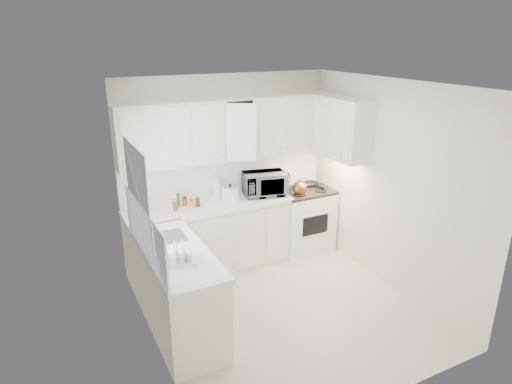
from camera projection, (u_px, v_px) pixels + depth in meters
floor at (283, 309)px, 5.26m from camera, size 3.20×3.20×0.00m
ceiling at (288, 85)px, 4.39m from camera, size 3.20×3.20×0.00m
wall_back at (227, 169)px, 6.17m from camera, size 3.00×0.00×3.00m
wall_front at (388, 273)px, 3.48m from camera, size 3.00×0.00×3.00m
wall_left at (148, 233)px, 4.19m from camera, size 0.00×3.20×3.20m
wall_right at (390, 187)px, 5.46m from camera, size 0.00×3.20×3.20m
window_blinds at (139, 196)px, 4.41m from camera, size 0.06×0.96×1.06m
lower_cabinets_back at (211, 239)px, 6.04m from camera, size 2.22×0.60×0.90m
lower_cabinets_left at (178, 293)px, 4.77m from camera, size 0.60×1.60×0.90m
countertop_back at (210, 206)px, 5.87m from camera, size 2.24×0.64×0.05m
countertop_left at (176, 253)px, 4.61m from camera, size 0.64×1.62×0.05m
backsplash_back at (227, 175)px, 6.19m from camera, size 2.98×0.02×0.55m
backsplash_left at (145, 232)px, 4.39m from camera, size 0.02×1.60×0.55m
upper_cabinets_back at (231, 158)px, 5.97m from camera, size 3.00×0.33×0.80m
upper_cabinets_right at (340, 157)px, 6.02m from camera, size 0.33×0.90×0.80m
sink at (165, 228)px, 4.86m from camera, size 0.42×0.38×0.30m
stove at (303, 211)px, 6.58m from camera, size 0.78×0.64×1.20m
tea_kettle at (300, 187)px, 6.22m from camera, size 0.32×0.30×0.23m
frying_pan at (309, 183)px, 6.67m from camera, size 0.37×0.52×0.04m
microwave at (264, 181)px, 6.16m from camera, size 0.63×0.43×0.39m
rice_cooker at (230, 192)px, 5.98m from camera, size 0.25×0.25×0.23m
paper_towel at (217, 188)px, 6.07m from camera, size 0.12×0.12×0.27m
utensil_crock at (280, 185)px, 6.11m from camera, size 0.13×0.13×0.34m
dish_rack at (178, 253)px, 4.34m from camera, size 0.43×0.36×0.20m
spice_left_0 at (173, 202)px, 5.75m from camera, size 0.06×0.06×0.13m
spice_left_1 at (180, 204)px, 5.71m from camera, size 0.06×0.06×0.13m
spice_left_2 at (184, 201)px, 5.82m from camera, size 0.06×0.06×0.13m
spice_left_3 at (191, 202)px, 5.77m from camera, size 0.06×0.06×0.13m
spice_left_4 at (195, 199)px, 5.88m from camera, size 0.06×0.06×0.13m
sauce_right_0 at (268, 184)px, 6.39m from camera, size 0.06×0.06×0.19m
sauce_right_1 at (273, 184)px, 6.36m from camera, size 0.06×0.06×0.19m
sauce_right_2 at (275, 183)px, 6.43m from camera, size 0.06×0.06×0.19m
sauce_right_3 at (280, 183)px, 6.41m from camera, size 0.06×0.06×0.19m
sauce_right_4 at (281, 182)px, 6.48m from camera, size 0.06×0.06×0.19m
sauce_right_5 at (287, 182)px, 6.45m from camera, size 0.06×0.06×0.19m
sauce_right_6 at (288, 181)px, 6.53m from camera, size 0.06×0.06×0.19m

